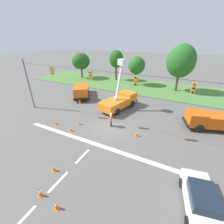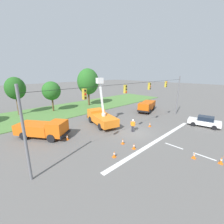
{
  "view_description": "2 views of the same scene",
  "coord_description": "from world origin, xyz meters",
  "px_view_note": "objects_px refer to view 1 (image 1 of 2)",
  "views": [
    {
      "loc": [
        7.01,
        -13.42,
        9.7
      ],
      "look_at": [
        -0.47,
        1.61,
        1.28
      ],
      "focal_mm": 24.0,
      "sensor_mm": 36.0,
      "label": 1
    },
    {
      "loc": [
        -15.42,
        -11.22,
        7.95
      ],
      "look_at": [
        0.03,
        4.48,
        2.01
      ],
      "focal_mm": 24.0,
      "sensor_mm": 36.0,
      "label": 2
    }
  ],
  "objects_px": {
    "utility_truck_support_near": "(214,120)",
    "traffic_cone_foreground_left": "(56,205)",
    "traffic_cone_lane_edge_b": "(40,192)",
    "traffic_cone_far_left": "(56,122)",
    "tree_west": "(116,59)",
    "utility_truck_bucket_lift": "(120,100)",
    "sedan_white": "(201,200)",
    "traffic_cone_mid_left": "(79,123)",
    "utility_truck_support_far": "(81,90)",
    "traffic_cone_near_bucket": "(80,101)",
    "traffic_cone_lane_edge_a": "(137,134)",
    "road_worker": "(111,119)",
    "tree_far_west": "(81,61)",
    "tree_centre": "(137,65)",
    "traffic_cone_far_right": "(71,129)",
    "tree_east": "(181,61)",
    "traffic_cone_mid_right": "(54,168)"
  },
  "relations": [
    {
      "from": "tree_centre",
      "to": "traffic_cone_near_bucket",
      "type": "height_order",
      "value": "tree_centre"
    },
    {
      "from": "utility_truck_support_near",
      "to": "traffic_cone_foreground_left",
      "type": "xyz_separation_m",
      "value": [
        -9.5,
        -15.04,
        -0.84
      ]
    },
    {
      "from": "utility_truck_support_near",
      "to": "traffic_cone_mid_left",
      "type": "bearing_deg",
      "value": -156.81
    },
    {
      "from": "traffic_cone_mid_left",
      "to": "traffic_cone_far_left",
      "type": "xyz_separation_m",
      "value": [
        -2.64,
        -1.24,
        0.02
      ]
    },
    {
      "from": "tree_east",
      "to": "utility_truck_support_near",
      "type": "bearing_deg",
      "value": -67.75
    },
    {
      "from": "tree_far_west",
      "to": "traffic_cone_far_right",
      "type": "height_order",
      "value": "tree_far_west"
    },
    {
      "from": "utility_truck_bucket_lift",
      "to": "traffic_cone_far_right",
      "type": "height_order",
      "value": "utility_truck_bucket_lift"
    },
    {
      "from": "traffic_cone_near_bucket",
      "to": "traffic_cone_far_right",
      "type": "height_order",
      "value": "traffic_cone_near_bucket"
    },
    {
      "from": "traffic_cone_far_left",
      "to": "road_worker",
      "type": "bearing_deg",
      "value": 22.95
    },
    {
      "from": "utility_truck_support_far",
      "to": "traffic_cone_far_left",
      "type": "xyz_separation_m",
      "value": [
        3.04,
        -9.35,
        -0.85
      ]
    },
    {
      "from": "utility_truck_support_far",
      "to": "road_worker",
      "type": "height_order",
      "value": "utility_truck_support_far"
    },
    {
      "from": "tree_centre",
      "to": "traffic_cone_foreground_left",
      "type": "height_order",
      "value": "tree_centre"
    },
    {
      "from": "traffic_cone_mid_left",
      "to": "traffic_cone_lane_edge_b",
      "type": "xyz_separation_m",
      "value": [
        3.39,
        -8.68,
        0.04
      ]
    },
    {
      "from": "tree_west",
      "to": "sedan_white",
      "type": "bearing_deg",
      "value": -55.52
    },
    {
      "from": "utility_truck_support_near",
      "to": "traffic_cone_mid_left",
      "type": "height_order",
      "value": "utility_truck_support_near"
    },
    {
      "from": "traffic_cone_mid_right",
      "to": "traffic_cone_near_bucket",
      "type": "height_order",
      "value": "traffic_cone_near_bucket"
    },
    {
      "from": "sedan_white",
      "to": "traffic_cone_foreground_left",
      "type": "relative_size",
      "value": 6.85
    },
    {
      "from": "tree_far_west",
      "to": "sedan_white",
      "type": "height_order",
      "value": "tree_far_west"
    },
    {
      "from": "traffic_cone_far_left",
      "to": "utility_truck_bucket_lift",
      "type": "bearing_deg",
      "value": 56.92
    },
    {
      "from": "tree_east",
      "to": "traffic_cone_foreground_left",
      "type": "distance_m",
      "value": 28.76
    },
    {
      "from": "road_worker",
      "to": "traffic_cone_foreground_left",
      "type": "xyz_separation_m",
      "value": [
        1.35,
        -10.25,
        -0.68
      ]
    },
    {
      "from": "tree_centre",
      "to": "traffic_cone_near_bucket",
      "type": "bearing_deg",
      "value": -107.89
    },
    {
      "from": "tree_east",
      "to": "traffic_cone_foreground_left",
      "type": "xyz_separation_m",
      "value": [
        -4.23,
        -27.94,
        -5.38
      ]
    },
    {
      "from": "sedan_white",
      "to": "traffic_cone_near_bucket",
      "type": "relative_size",
      "value": 6.37
    },
    {
      "from": "traffic_cone_lane_edge_b",
      "to": "traffic_cone_far_left",
      "type": "xyz_separation_m",
      "value": [
        -6.03,
        7.44,
        -0.02
      ]
    },
    {
      "from": "utility_truck_support_far",
      "to": "traffic_cone_foreground_left",
      "type": "height_order",
      "value": "utility_truck_support_far"
    },
    {
      "from": "tree_far_west",
      "to": "tree_centre",
      "type": "distance_m",
      "value": 14.56
    },
    {
      "from": "tree_west",
      "to": "utility_truck_bucket_lift",
      "type": "bearing_deg",
      "value": -63.11
    },
    {
      "from": "road_worker",
      "to": "traffic_cone_near_bucket",
      "type": "height_order",
      "value": "road_worker"
    },
    {
      "from": "utility_truck_support_near",
      "to": "traffic_cone_far_left",
      "type": "distance_m",
      "value": 18.72
    },
    {
      "from": "traffic_cone_lane_edge_b",
      "to": "utility_truck_support_far",
      "type": "bearing_deg",
      "value": 118.39
    },
    {
      "from": "tree_east",
      "to": "traffic_cone_far_left",
      "type": "height_order",
      "value": "tree_east"
    },
    {
      "from": "tree_centre",
      "to": "tree_east",
      "type": "xyz_separation_m",
      "value": [
        8.62,
        -0.54,
        1.45
      ]
    },
    {
      "from": "road_worker",
      "to": "tree_west",
      "type": "bearing_deg",
      "value": 113.54
    },
    {
      "from": "traffic_cone_near_bucket",
      "to": "traffic_cone_lane_edge_a",
      "type": "relative_size",
      "value": 1.08
    },
    {
      "from": "sedan_white",
      "to": "utility_truck_bucket_lift",
      "type": "bearing_deg",
      "value": 132.69
    },
    {
      "from": "tree_west",
      "to": "sedan_white",
      "type": "distance_m",
      "value": 32.25
    },
    {
      "from": "utility_truck_support_near",
      "to": "traffic_cone_lane_edge_a",
      "type": "relative_size",
      "value": 9.96
    },
    {
      "from": "tree_west",
      "to": "utility_truck_bucket_lift",
      "type": "height_order",
      "value": "utility_truck_bucket_lift"
    },
    {
      "from": "traffic_cone_near_bucket",
      "to": "traffic_cone_lane_edge_b",
      "type": "height_order",
      "value": "traffic_cone_near_bucket"
    },
    {
      "from": "utility_truck_bucket_lift",
      "to": "traffic_cone_lane_edge_b",
      "type": "height_order",
      "value": "utility_truck_bucket_lift"
    },
    {
      "from": "tree_centre",
      "to": "traffic_cone_mid_left",
      "type": "relative_size",
      "value": 9.96
    },
    {
      "from": "sedan_white",
      "to": "traffic_cone_mid_left",
      "type": "height_order",
      "value": "sedan_white"
    },
    {
      "from": "sedan_white",
      "to": "road_worker",
      "type": "xyz_separation_m",
      "value": [
        -9.33,
        6.22,
        0.21
      ]
    },
    {
      "from": "tree_centre",
      "to": "traffic_cone_far_left",
      "type": "relative_size",
      "value": 9.53
    },
    {
      "from": "traffic_cone_lane_edge_b",
      "to": "traffic_cone_far_right",
      "type": "bearing_deg",
      "value": 115.68
    },
    {
      "from": "tree_west",
      "to": "traffic_cone_lane_edge_b",
      "type": "height_order",
      "value": "tree_west"
    },
    {
      "from": "sedan_white",
      "to": "traffic_cone_far_right",
      "type": "xyz_separation_m",
      "value": [
        -13.0,
        3.2,
        -0.48
      ]
    },
    {
      "from": "utility_truck_support_near",
      "to": "traffic_cone_far_left",
      "type": "xyz_separation_m",
      "value": [
        -17.15,
        -7.46,
        -0.86
      ]
    },
    {
      "from": "utility_truck_bucket_lift",
      "to": "tree_east",
      "type": "bearing_deg",
      "value": 61.59
    }
  ]
}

